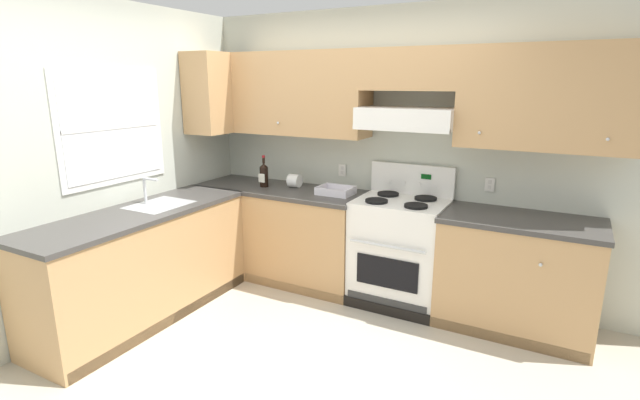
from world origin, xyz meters
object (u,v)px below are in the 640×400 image
(bowl, at_px, (336,192))
(paper_towel_roll, at_px, (295,181))
(stove, at_px, (399,251))
(wine_bottle, at_px, (264,174))

(bowl, distance_m, paper_towel_roll, 0.49)
(stove, bearing_deg, paper_towel_roll, 175.50)
(bowl, bearing_deg, wine_bottle, -176.02)
(stove, height_order, wine_bottle, wine_bottle)
(wine_bottle, bearing_deg, stove, 1.59)
(stove, relative_size, wine_bottle, 3.87)
(stove, distance_m, bowl, 0.78)
(wine_bottle, height_order, bowl, wine_bottle)
(stove, distance_m, wine_bottle, 1.49)
(stove, bearing_deg, bowl, 178.72)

